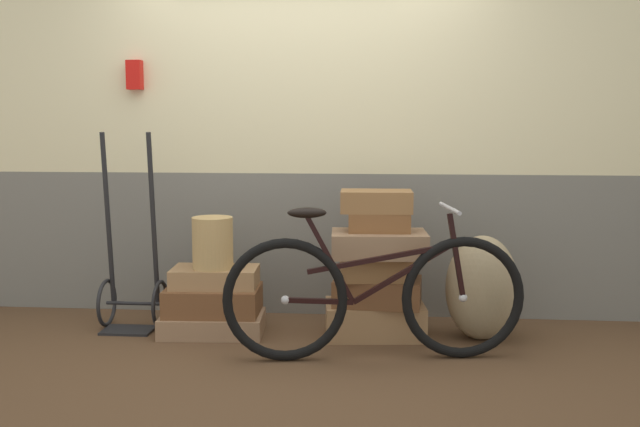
# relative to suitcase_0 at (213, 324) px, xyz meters

# --- Properties ---
(ground) EXTENTS (9.48, 5.20, 0.06)m
(ground) POSITION_rel_suitcase_0_xyz_m (0.52, -0.22, -0.09)
(ground) COLOR #513823
(station_building) EXTENTS (7.48, 0.74, 2.86)m
(station_building) POSITION_rel_suitcase_0_xyz_m (0.53, 0.63, 1.37)
(station_building) COLOR slate
(station_building) RESTS_ON ground
(suitcase_0) EXTENTS (0.67, 0.43, 0.13)m
(suitcase_0) POSITION_rel_suitcase_0_xyz_m (0.00, 0.00, 0.00)
(suitcase_0) COLOR #937051
(suitcase_0) RESTS_ON ground
(suitcase_1) EXTENTS (0.61, 0.41, 0.17)m
(suitcase_1) POSITION_rel_suitcase_0_xyz_m (0.00, 0.02, 0.15)
(suitcase_1) COLOR brown
(suitcase_1) RESTS_ON suitcase_0
(suitcase_2) EXTENTS (0.56, 0.35, 0.12)m
(suitcase_2) POSITION_rel_suitcase_0_xyz_m (0.01, 0.04, 0.30)
(suitcase_2) COLOR #9E754C
(suitcase_2) RESTS_ON suitcase_1
(suitcase_3) EXTENTS (0.65, 0.45, 0.21)m
(suitcase_3) POSITION_rel_suitcase_0_xyz_m (1.04, 0.04, 0.04)
(suitcase_3) COLOR #9E754C
(suitcase_3) RESTS_ON ground
(suitcase_4) EXTENTS (0.56, 0.38, 0.17)m
(suitcase_4) POSITION_rel_suitcase_0_xyz_m (1.06, 0.01, 0.23)
(suitcase_4) COLOR brown
(suitcase_4) RESTS_ON suitcase_3
(suitcase_5) EXTENTS (0.46, 0.31, 0.15)m
(suitcase_5) POSITION_rel_suitcase_0_xyz_m (1.04, -0.01, 0.39)
(suitcase_5) COLOR olive
(suitcase_5) RESTS_ON suitcase_4
(suitcase_6) EXTENTS (0.61, 0.42, 0.15)m
(suitcase_6) POSITION_rel_suitcase_0_xyz_m (1.06, -0.01, 0.54)
(suitcase_6) COLOR #937051
(suitcase_6) RESTS_ON suitcase_5
(suitcase_7) EXTENTS (0.39, 0.24, 0.12)m
(suitcase_7) POSITION_rel_suitcase_0_xyz_m (1.06, 0.01, 0.67)
(suitcase_7) COLOR brown
(suitcase_7) RESTS_ON suitcase_6
(suitcase_8) EXTENTS (0.45, 0.28, 0.13)m
(suitcase_8) POSITION_rel_suitcase_0_xyz_m (1.04, 0.03, 0.80)
(suitcase_8) COLOR olive
(suitcase_8) RESTS_ON suitcase_7
(wicker_basket) EXTENTS (0.26, 0.26, 0.33)m
(wicker_basket) POSITION_rel_suitcase_0_xyz_m (0.01, 0.02, 0.53)
(wicker_basket) COLOR tan
(wicker_basket) RESTS_ON suitcase_2
(luggage_trolley) EXTENTS (0.39, 0.38, 1.29)m
(luggage_trolley) POSITION_rel_suitcase_0_xyz_m (-0.56, 0.09, 0.22)
(luggage_trolley) COLOR black
(luggage_trolley) RESTS_ON ground
(burlap_sack) EXTENTS (0.45, 0.38, 0.66)m
(burlap_sack) POSITION_rel_suitcase_0_xyz_m (1.70, 0.03, 0.26)
(burlap_sack) COLOR #9E8966
(burlap_sack) RESTS_ON ground
(bicycle) EXTENTS (1.72, 0.46, 0.88)m
(bicycle) POSITION_rel_suitcase_0_xyz_m (1.04, -0.41, 0.31)
(bicycle) COLOR black
(bicycle) RESTS_ON ground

